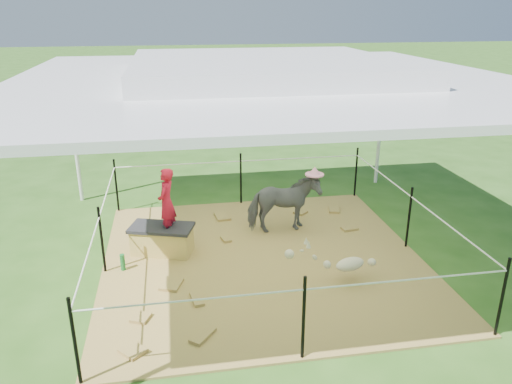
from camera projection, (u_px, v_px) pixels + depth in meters
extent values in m
plane|color=#2D5919|center=(263.00, 260.00, 7.36)|extent=(90.00, 90.00, 0.00)
cube|color=brown|center=(263.00, 259.00, 7.36)|extent=(4.60, 4.60, 0.03)
cylinder|color=silver|center=(74.00, 134.00, 9.20)|extent=(0.07, 0.07, 2.60)
cylinder|color=silver|center=(381.00, 122.00, 10.16)|extent=(0.07, 0.07, 2.60)
cube|color=white|center=(264.00, 78.00, 6.44)|extent=(6.30, 6.30, 0.08)
cube|color=white|center=(264.00, 66.00, 6.39)|extent=(3.30, 3.30, 0.22)
cylinder|color=black|center=(116.00, 186.00, 8.91)|extent=(0.04, 0.04, 1.00)
cylinder|color=black|center=(241.00, 179.00, 9.27)|extent=(0.04, 0.04, 1.00)
cylinder|color=black|center=(356.00, 173.00, 9.63)|extent=(0.04, 0.04, 1.00)
cylinder|color=black|center=(102.00, 241.00, 6.83)|extent=(0.04, 0.04, 1.00)
cylinder|color=black|center=(409.00, 218.00, 7.55)|extent=(0.04, 0.04, 1.00)
cylinder|color=black|center=(75.00, 343.00, 4.75)|extent=(0.04, 0.04, 1.00)
cylinder|color=black|center=(304.00, 319.00, 5.11)|extent=(0.04, 0.04, 1.00)
cylinder|color=black|center=(502.00, 299.00, 5.47)|extent=(0.04, 0.04, 1.00)
cylinder|color=white|center=(241.00, 161.00, 9.15)|extent=(4.50, 0.02, 0.02)
cylinder|color=white|center=(305.00, 290.00, 4.99)|extent=(4.50, 0.02, 0.02)
cylinder|color=white|center=(411.00, 197.00, 7.43)|extent=(0.02, 4.50, 0.02)
cylinder|color=white|center=(99.00, 217.00, 6.71)|extent=(0.02, 4.50, 0.02)
cube|color=#B89243|center=(162.00, 241.00, 7.46)|extent=(0.95, 0.67, 0.38)
cube|color=black|center=(161.00, 228.00, 7.39)|extent=(1.02, 0.74, 0.05)
imported|color=red|center=(166.00, 196.00, 7.23)|extent=(0.35, 0.43, 1.03)
cylinder|color=#176A2B|center=(123.00, 262.00, 6.98)|extent=(0.08, 0.08, 0.24)
imported|color=#4D4E52|center=(284.00, 204.00, 8.07)|extent=(1.18, 0.61, 0.97)
cylinder|color=pink|center=(284.00, 171.00, 7.88)|extent=(0.30, 0.30, 0.14)
cylinder|color=blue|center=(365.00, 123.00, 13.98)|extent=(0.75, 0.75, 0.90)
cube|color=brown|center=(273.00, 114.00, 15.65)|extent=(1.74, 1.33, 0.68)
cube|color=brown|center=(352.00, 110.00, 16.25)|extent=(1.98, 1.64, 0.72)
imported|color=#3694CE|center=(285.00, 113.00, 14.96)|extent=(0.59, 0.52, 1.02)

